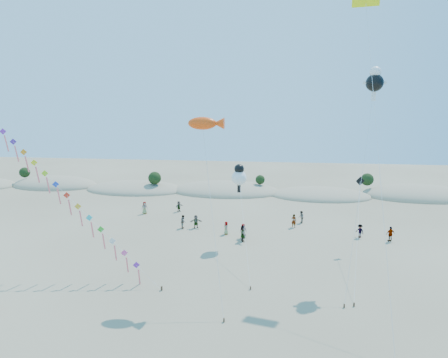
# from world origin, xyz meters

# --- Properties ---
(dune_ridge) EXTENTS (145.30, 11.49, 5.57)m
(dune_ridge) POSITION_xyz_m (1.06, 45.14, 0.11)
(dune_ridge) COLOR gray
(dune_ridge) RESTS_ON ground
(fish_kite) EXTENTS (3.74, 6.82, 14.02)m
(fish_kite) POSITION_xyz_m (2.40, 12.21, 13.47)
(fish_kite) COLOR #3F2D1E
(fish_kite) RESTS_ON ground
(cartoon_kite_low) EXTENTS (2.73, 11.54, 8.75)m
(cartoon_kite_low) POSITION_xyz_m (4.32, 21.53, 7.45)
(cartoon_kite_low) COLOR #3F2D1E
(cartoon_kite_low) RESTS_ON ground
(cartoon_kite_high) EXTENTS (4.29, 9.78, 18.27)m
(cartoon_kite_high) POSITION_xyz_m (16.57, 17.88, 17.00)
(cartoon_kite_high) COLOR #3F2D1E
(cartoon_kite_high) RESTS_ON ground
(parafoil_kite) EXTENTS (2.40, 17.49, 24.35)m
(parafoil_kite) POSITION_xyz_m (15.65, 19.03, 23.42)
(parafoil_kite) COLOR #3F2D1E
(parafoil_kite) RESTS_ON ground
(dark_kite) EXTENTS (3.32, 12.82, 7.65)m
(dark_kite) POSITION_xyz_m (16.11, 18.25, 5.13)
(dark_kite) COLOR #3F2D1E
(dark_kite) RESTS_ON ground
(beachgoers) EXTENTS (31.60, 12.12, 1.84)m
(beachgoers) POSITION_xyz_m (4.37, 25.79, 0.83)
(beachgoers) COLOR slate
(beachgoers) RESTS_ON ground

